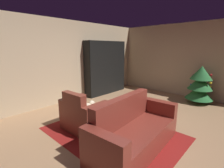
{
  "coord_description": "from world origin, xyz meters",
  "views": [
    {
      "loc": [
        2.02,
        -2.77,
        1.78
      ],
      "look_at": [
        -0.42,
        -0.14,
        0.97
      ],
      "focal_mm": 26.3,
      "sensor_mm": 36.0,
      "label": 1
    }
  ],
  "objects_px": {
    "bookshelf_unit": "(108,68)",
    "armchair_red": "(84,116)",
    "couch_red": "(134,132)",
    "decorated_tree": "(200,84)",
    "bottle_on_table": "(124,107)",
    "coffee_table": "(114,113)",
    "book_stack_on_table": "(114,108)"
  },
  "relations": [
    {
      "from": "bookshelf_unit",
      "to": "bottle_on_table",
      "type": "relative_size",
      "value": 8.5
    },
    {
      "from": "bookshelf_unit",
      "to": "armchair_red",
      "type": "distance_m",
      "value": 3.18
    },
    {
      "from": "couch_red",
      "to": "decorated_tree",
      "type": "distance_m",
      "value": 3.46
    },
    {
      "from": "couch_red",
      "to": "decorated_tree",
      "type": "height_order",
      "value": "decorated_tree"
    },
    {
      "from": "couch_red",
      "to": "decorated_tree",
      "type": "bearing_deg",
      "value": 88.09
    },
    {
      "from": "bookshelf_unit",
      "to": "decorated_tree",
      "type": "bearing_deg",
      "value": 19.65
    },
    {
      "from": "decorated_tree",
      "to": "bookshelf_unit",
      "type": "bearing_deg",
      "value": -160.35
    },
    {
      "from": "bookshelf_unit",
      "to": "bottle_on_table",
      "type": "xyz_separation_m",
      "value": [
        2.4,
        -1.97,
        -0.46
      ]
    },
    {
      "from": "coffee_table",
      "to": "decorated_tree",
      "type": "bearing_deg",
      "value": 75.64
    },
    {
      "from": "armchair_red",
      "to": "bottle_on_table",
      "type": "relative_size",
      "value": 4.11
    },
    {
      "from": "bookshelf_unit",
      "to": "armchair_red",
      "type": "relative_size",
      "value": 2.07
    },
    {
      "from": "coffee_table",
      "to": "book_stack_on_table",
      "type": "distance_m",
      "value": 0.1
    },
    {
      "from": "couch_red",
      "to": "decorated_tree",
      "type": "relative_size",
      "value": 1.64
    },
    {
      "from": "coffee_table",
      "to": "bottle_on_table",
      "type": "distance_m",
      "value": 0.25
    },
    {
      "from": "couch_red",
      "to": "coffee_table",
      "type": "height_order",
      "value": "couch_red"
    },
    {
      "from": "bottle_on_table",
      "to": "bookshelf_unit",
      "type": "bearing_deg",
      "value": 140.64
    },
    {
      "from": "decorated_tree",
      "to": "book_stack_on_table",
      "type": "bearing_deg",
      "value": -104.97
    },
    {
      "from": "coffee_table",
      "to": "decorated_tree",
      "type": "distance_m",
      "value": 3.31
    },
    {
      "from": "coffee_table",
      "to": "bottle_on_table",
      "type": "bearing_deg",
      "value": 41.14
    },
    {
      "from": "decorated_tree",
      "to": "coffee_table",
      "type": "bearing_deg",
      "value": -104.36
    },
    {
      "from": "book_stack_on_table",
      "to": "bottle_on_table",
      "type": "relative_size",
      "value": 0.9
    },
    {
      "from": "coffee_table",
      "to": "bottle_on_table",
      "type": "height_order",
      "value": "bottle_on_table"
    },
    {
      "from": "book_stack_on_table",
      "to": "bottle_on_table",
      "type": "bearing_deg",
      "value": 30.97
    },
    {
      "from": "bookshelf_unit",
      "to": "book_stack_on_table",
      "type": "distance_m",
      "value": 3.08
    },
    {
      "from": "bookshelf_unit",
      "to": "couch_red",
      "type": "relative_size",
      "value": 1.02
    },
    {
      "from": "armchair_red",
      "to": "bookshelf_unit",
      "type": "bearing_deg",
      "value": 124.63
    },
    {
      "from": "bookshelf_unit",
      "to": "bottle_on_table",
      "type": "distance_m",
      "value": 3.14
    },
    {
      "from": "couch_red",
      "to": "book_stack_on_table",
      "type": "height_order",
      "value": "couch_red"
    },
    {
      "from": "armchair_red",
      "to": "coffee_table",
      "type": "bearing_deg",
      "value": 43.73
    },
    {
      "from": "book_stack_on_table",
      "to": "bottle_on_table",
      "type": "xyz_separation_m",
      "value": [
        0.19,
        0.11,
        0.04
      ]
    },
    {
      "from": "bookshelf_unit",
      "to": "decorated_tree",
      "type": "relative_size",
      "value": 1.66
    },
    {
      "from": "bookshelf_unit",
      "to": "decorated_tree",
      "type": "xyz_separation_m",
      "value": [
        3.06,
        1.09,
        -0.37
      ]
    }
  ]
}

